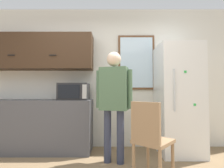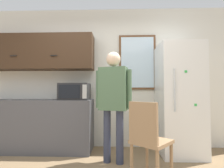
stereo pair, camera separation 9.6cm
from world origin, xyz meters
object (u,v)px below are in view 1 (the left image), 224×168
chair (149,137)px  microwave (73,92)px  refrigerator (177,99)px  person (113,95)px

chair → microwave: bearing=0.1°
microwave → refrigerator: (1.81, -0.03, -0.13)m
person → refrigerator: bearing=35.3°
refrigerator → microwave: bearing=179.1°
microwave → refrigerator: refrigerator is taller
person → refrigerator: 1.19m
microwave → chair: microwave is taller
chair → refrigerator: bearing=-84.9°
person → chair: 0.84m
microwave → person: size_ratio=0.31×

